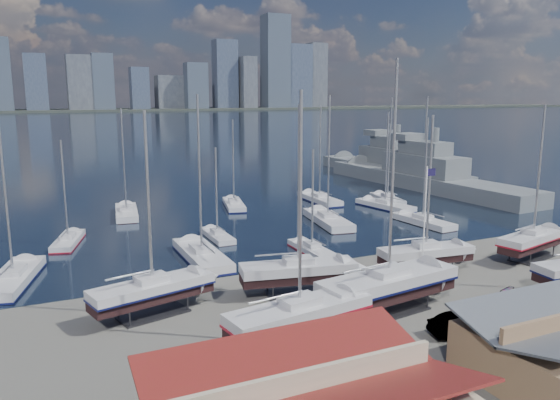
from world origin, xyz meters
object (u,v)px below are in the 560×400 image
naval_ship_west (389,168)px  naval_ship_east (423,179)px  car_a (404,355)px  sailboat_cradle_0 (153,290)px  flagpole (425,219)px

naval_ship_west → naval_ship_east: bearing=164.8°
naval_ship_west → car_a: bearing=142.5°
naval_ship_west → sailboat_cradle_0: bearing=129.1°
naval_ship_east → flagpole: size_ratio=4.40×
naval_ship_east → car_a: (-44.93, -52.81, -0.91)m
naval_ship_east → naval_ship_west: bearing=-16.7°
sailboat_cradle_0 → flagpole: sailboat_cradle_0 is taller
naval_ship_east → naval_ship_west: (3.57, 15.28, -0.00)m
naval_ship_east → sailboat_cradle_0: bearing=120.0°
sailboat_cradle_0 → car_a: size_ratio=3.53×
naval_ship_west → car_a: size_ratio=9.51×
naval_ship_west → car_a: 83.60m
sailboat_cradle_0 → flagpole: bearing=-23.5°
flagpole → car_a: bearing=-133.5°
sailboat_cradle_0 → naval_ship_west: (61.01, 53.30, -0.39)m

